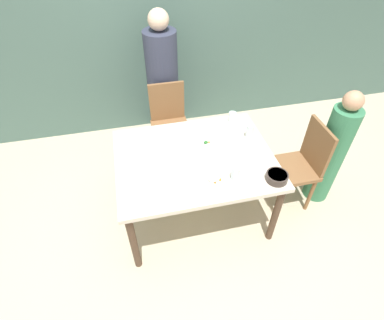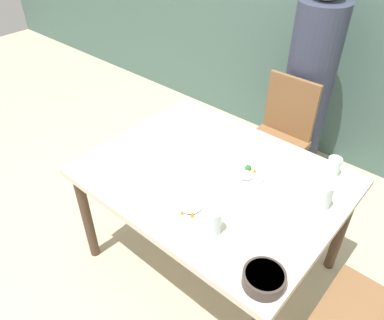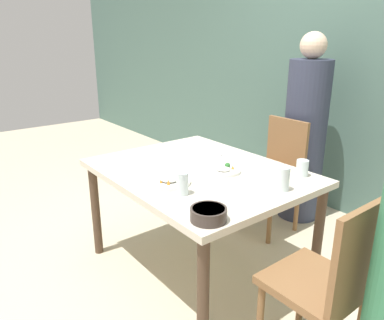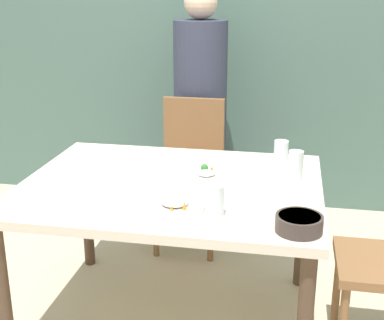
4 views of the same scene
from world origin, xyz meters
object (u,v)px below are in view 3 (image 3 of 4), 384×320
at_px(bowl_curry, 209,214).
at_px(glass_water_tall, 283,179).
at_px(chair_adult_spot, 276,171).
at_px(plate_rice_adult, 168,181).
at_px(person_adult, 304,137).
at_px(chair_child_spot, 328,281).

bearing_deg(bowl_curry, glass_water_tall, 91.82).
bearing_deg(chair_adult_spot, glass_water_tall, -48.69).
bearing_deg(plate_rice_adult, person_adult, 95.79).
bearing_deg(chair_child_spot, chair_adult_spot, -130.71).
distance_m(chair_child_spot, person_adult, 1.69).
bearing_deg(chair_adult_spot, plate_rice_adult, -82.48).
relative_size(chair_child_spot, plate_rice_adult, 3.46).
relative_size(chair_adult_spot, plate_rice_adult, 3.46).
distance_m(chair_child_spot, bowl_curry, 0.61).
distance_m(chair_child_spot, plate_rice_adult, 0.98).
distance_m(person_adult, plate_rice_adult, 1.50).
bearing_deg(bowl_curry, person_adult, 111.77).
xyz_separation_m(person_adult, bowl_curry, (0.64, -1.60, 0.04)).
bearing_deg(chair_adult_spot, bowl_curry, -63.04).
bearing_deg(chair_child_spot, person_adult, -139.70).
bearing_deg(person_adult, chair_adult_spot, -90.00).
bearing_deg(plate_rice_adult, bowl_curry, -12.93).
height_order(chair_adult_spot, bowl_curry, chair_adult_spot).
distance_m(person_adult, glass_water_tall, 1.23).
xyz_separation_m(bowl_curry, glass_water_tall, (-0.02, 0.55, 0.03)).
height_order(bowl_curry, glass_water_tall, glass_water_tall).
relative_size(chair_adult_spot, chair_child_spot, 1.00).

